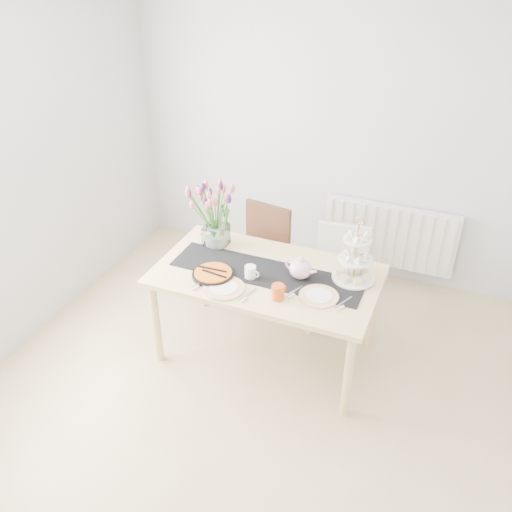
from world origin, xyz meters
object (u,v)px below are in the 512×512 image
at_px(cake_stand, 355,264).
at_px(tart_tin, 213,274).
at_px(chair_white, 339,270).
at_px(tulip_vase, 215,206).
at_px(teapot, 301,269).
at_px(cream_jug, 355,269).
at_px(plate_left, 224,288).
at_px(mug_white, 250,272).
at_px(chair_brown, 261,248).
at_px(mug_orange, 278,292).
at_px(radiator, 389,236).
at_px(plate_right, 319,296).
at_px(dining_table, 266,282).

bearing_deg(cake_stand, tart_tin, -159.75).
distance_m(chair_white, tulip_vase, 1.15).
relative_size(teapot, cream_jug, 2.72).
bearing_deg(plate_left, mug_white, 59.12).
distance_m(chair_brown, mug_orange, 1.12).
height_order(chair_white, teapot, teapot).
relative_size(radiator, chair_white, 1.40).
distance_m(mug_white, plate_right, 0.52).
relative_size(teapot, plate_right, 0.95).
bearing_deg(chair_brown, cake_stand, -21.30).
relative_size(chair_brown, plate_left, 2.97).
xyz_separation_m(chair_brown, tulip_vase, (-0.19, -0.48, 0.59)).
relative_size(chair_brown, tulip_vase, 1.40).
bearing_deg(cream_jug, chair_brown, 151.19).
bearing_deg(tulip_vase, plate_right, -20.90).
relative_size(dining_table, plate_left, 5.49).
relative_size(cake_stand, plate_right, 1.64).
bearing_deg(mug_orange, plate_right, -40.86).
relative_size(radiator, plate_left, 4.12).
xyz_separation_m(chair_white, cake_stand, (0.20, -0.47, 0.38)).
xyz_separation_m(teapot, cream_jug, (0.34, 0.19, -0.03)).
bearing_deg(dining_table, tart_tin, -151.50).
bearing_deg(cream_jug, chair_white, 114.53).
relative_size(chair_white, tulip_vase, 1.38).
bearing_deg(mug_orange, tulip_vase, 78.93).
bearing_deg(radiator, plate_right, -97.80).
bearing_deg(teapot, plate_left, -125.39).
height_order(chair_brown, cake_stand, cake_stand).
relative_size(dining_table, chair_white, 1.87).
relative_size(chair_brown, tart_tin, 2.89).
bearing_deg(chair_white, plate_right, -94.27).
bearing_deg(plate_left, dining_table, 55.90).
xyz_separation_m(cream_jug, mug_white, (-0.67, -0.32, 0.00)).
xyz_separation_m(cream_jug, mug_orange, (-0.40, -0.48, 0.01)).
bearing_deg(cake_stand, chair_brown, 149.53).
bearing_deg(teapot, mug_orange, -83.83).
xyz_separation_m(radiator, tart_tin, (-0.98, -1.61, 0.32)).
bearing_deg(radiator, mug_orange, -105.43).
height_order(dining_table, mug_white, mug_white).
bearing_deg(plate_left, teapot, 36.33).
bearing_deg(chair_brown, chair_white, 3.39).
relative_size(cream_jug, mug_orange, 0.90).
height_order(chair_brown, plate_left, chair_brown).
bearing_deg(mug_orange, cake_stand, -21.05).
height_order(cake_stand, plate_left, cake_stand).
distance_m(chair_white, mug_white, 0.92).
relative_size(mug_white, plate_left, 0.33).
bearing_deg(cream_jug, tart_tin, -157.37).
distance_m(cream_jug, plate_right, 0.39).
distance_m(cake_stand, teapot, 0.38).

